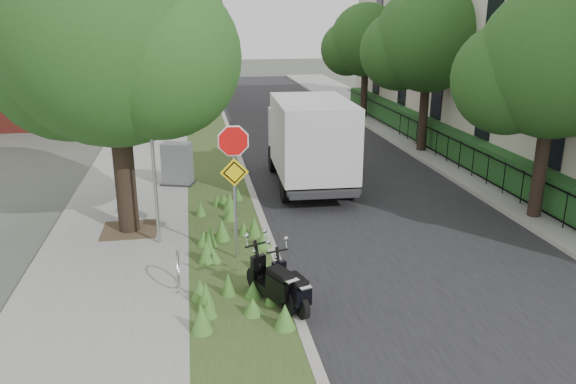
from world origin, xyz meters
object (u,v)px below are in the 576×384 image
scooter_near (276,287)px  scooter_far (293,292)px  utility_cabinet (177,165)px  sign_assembly (234,165)px  box_truck (309,138)px

scooter_near → scooter_far: 0.36m
scooter_far → utility_cabinet: bearing=104.4°
sign_assembly → box_truck: bearing=62.8°
scooter_near → box_truck: (2.31, 7.94, 1.13)m
sign_assembly → scooter_far: (0.85, -2.54, -1.85)m
scooter_near → scooter_far: scooter_near is taller
utility_cabinet → box_truck: bearing=-7.9°
utility_cabinet → sign_assembly: bearing=-77.3°
sign_assembly → box_truck: 6.34m
sign_assembly → scooter_near: bearing=-76.4°
scooter_far → box_truck: box_truck is taller
box_truck → scooter_far: bearing=-104.0°
scooter_far → box_truck: 8.48m
scooter_far → sign_assembly: bearing=108.5°
sign_assembly → box_truck: (2.88, 5.60, -0.69)m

